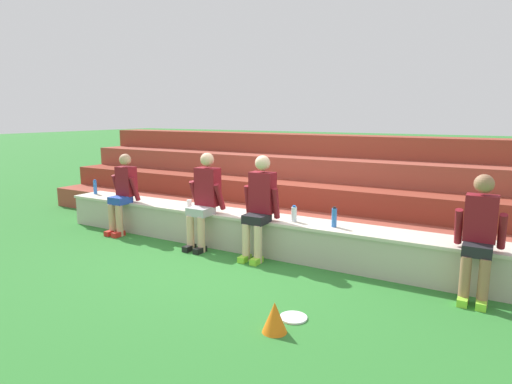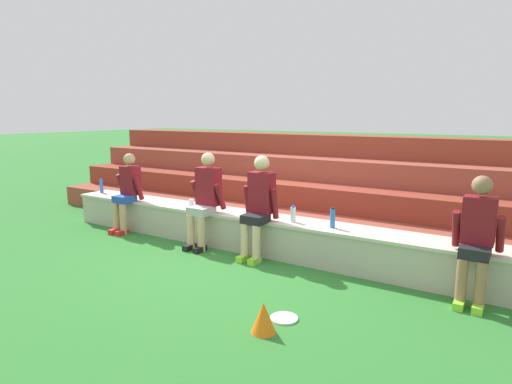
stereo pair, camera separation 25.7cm
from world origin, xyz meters
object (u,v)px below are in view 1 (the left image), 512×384
object	(u,v)px
plastic_cup_left_end	(189,203)
frisbee	(293,318)
person_far_left	(123,192)
water_bottle_mid_left	(294,214)
sports_cone	(275,317)
person_center	(260,204)
person_right_of_center	(479,234)
person_left_of_center	(204,198)
water_bottle_near_left	(95,187)
water_bottle_center_gap	(334,217)

from	to	relation	value
plastic_cup_left_end	frisbee	bearing A→B (deg)	-33.11
person_far_left	water_bottle_mid_left	size ratio (longest dim) A/B	5.90
frisbee	sports_cone	distance (m)	0.36
person_center	person_right_of_center	distance (m)	2.69
person_left_of_center	water_bottle_near_left	bearing A→B (deg)	174.02
person_center	water_bottle_near_left	distance (m)	3.65
person_right_of_center	plastic_cup_left_end	xyz separation A→B (m)	(-4.13, 0.31, -0.14)
person_right_of_center	water_bottle_mid_left	bearing A→B (deg)	173.66
person_right_of_center	water_bottle_center_gap	distance (m)	1.72
person_far_left	water_bottle_mid_left	xyz separation A→B (m)	(3.02, 0.23, -0.07)
person_right_of_center	person_center	bearing A→B (deg)	179.23
person_left_of_center	person_right_of_center	distance (m)	3.64
person_left_of_center	plastic_cup_left_end	world-z (taller)	person_left_of_center
water_bottle_mid_left	plastic_cup_left_end	bearing A→B (deg)	178.15
person_center	plastic_cup_left_end	distance (m)	1.48
person_far_left	water_bottle_near_left	xyz separation A→B (m)	(-1.04, 0.31, -0.05)
water_bottle_center_gap	water_bottle_mid_left	size ratio (longest dim) A/B	1.20
person_center	water_bottle_center_gap	xyz separation A→B (m)	(1.00, 0.21, -0.11)
person_far_left	water_bottle_center_gap	bearing A→B (deg)	3.60
person_far_left	sports_cone	bearing A→B (deg)	-25.11
person_center	frisbee	size ratio (longest dim) A/B	5.19
person_right_of_center	sports_cone	size ratio (longest dim) A/B	4.67
person_far_left	person_left_of_center	bearing A→B (deg)	0.82
person_center	water_bottle_mid_left	size ratio (longest dim) A/B	6.33
frisbee	person_left_of_center	bearing A→B (deg)	145.80
water_bottle_center_gap	sports_cone	bearing A→B (deg)	-85.15
person_left_of_center	plastic_cup_left_end	size ratio (longest dim) A/B	13.15
water_bottle_near_left	person_far_left	bearing A→B (deg)	-16.42
water_bottle_near_left	water_bottle_mid_left	size ratio (longest dim) A/B	1.19
person_center	sports_cone	xyz separation A→B (m)	(1.16, -1.78, -0.61)
person_far_left	sports_cone	distance (m)	4.20
water_bottle_near_left	water_bottle_center_gap	distance (m)	4.64
person_far_left	water_bottle_near_left	size ratio (longest dim) A/B	4.96
water_bottle_mid_left	frisbee	bearing A→B (deg)	-64.87
plastic_cup_left_end	person_right_of_center	bearing A→B (deg)	-4.33
person_far_left	plastic_cup_left_end	bearing A→B (deg)	13.98
water_bottle_mid_left	sports_cone	size ratio (longest dim) A/B	0.77
water_bottle_near_left	water_bottle_mid_left	world-z (taller)	water_bottle_near_left
person_right_of_center	water_bottle_near_left	distance (m)	6.34
water_bottle_near_left	plastic_cup_left_end	xyz separation A→B (m)	(2.20, -0.02, -0.07)
sports_cone	plastic_cup_left_end	bearing A→B (deg)	141.76
person_right_of_center	person_left_of_center	bearing A→B (deg)	179.25
person_right_of_center	water_bottle_center_gap	bearing A→B (deg)	171.61
person_right_of_center	person_far_left	bearing A→B (deg)	179.74
person_center	plastic_cup_left_end	size ratio (longest dim) A/B	13.22
person_far_left	water_bottle_mid_left	bearing A→B (deg)	4.33
water_bottle_near_left	water_bottle_center_gap	bearing A→B (deg)	-0.98
person_far_left	person_center	size ratio (longest dim) A/B	0.93
water_bottle_near_left	water_bottle_mid_left	bearing A→B (deg)	-1.09
person_center	plastic_cup_left_end	bearing A→B (deg)	169.13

